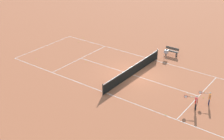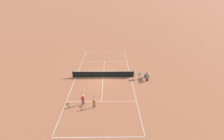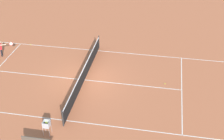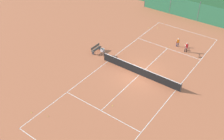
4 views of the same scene
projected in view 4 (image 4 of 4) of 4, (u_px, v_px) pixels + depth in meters
name	position (u px, v px, depth m)	size (l,w,h in m)	color
ground_plane	(139.00, 75.00, 27.03)	(600.00, 600.00, 0.00)	#B7603D
court_line_markings	(139.00, 75.00, 27.03)	(8.25, 23.85, 0.01)	white
tennis_net	(140.00, 71.00, 26.73)	(9.18, 0.08, 1.06)	#2D2D2D
windscreen_fence_far	(198.00, 12.00, 36.28)	(17.28, 0.08, 2.90)	#2D754C
player_far_baseline	(178.00, 42.00, 31.11)	(0.35, 0.98, 1.10)	#23284C
player_far_service	(186.00, 47.00, 30.09)	(0.48, 1.05, 1.23)	black
tennis_ball_by_net_left	(113.00, 106.00, 23.35)	(0.07, 0.07, 0.07)	#CCE033
tennis_ball_near_corner	(197.00, 63.00, 28.64)	(0.07, 0.07, 0.07)	#CCE033
tennis_ball_alley_left	(149.00, 28.00, 35.39)	(0.07, 0.07, 0.07)	#CCE033
tennis_ball_alley_right	(48.00, 116.00, 22.32)	(0.07, 0.07, 0.07)	#CCE033
tennis_ball_service_box	(169.00, 47.00, 31.38)	(0.07, 0.07, 0.07)	#CCE033
tennis_ball_by_net_right	(31.00, 112.00, 22.67)	(0.07, 0.07, 0.07)	#CCE033
tennis_ball_mid_court	(158.00, 28.00, 35.27)	(0.07, 0.07, 0.07)	#CCE033
ball_hopper	(103.00, 51.00, 29.55)	(0.36, 0.36, 0.89)	#B7B7BC
courtside_bench	(96.00, 49.00, 30.26)	(0.36, 1.50, 0.84)	#51473D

